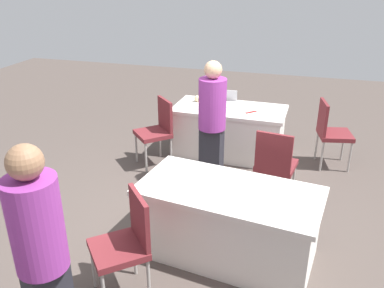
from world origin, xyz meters
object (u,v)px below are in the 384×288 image
Objects in this scene: table_foreground at (229,131)px; person_attendee_browsing at (212,119)px; chair_aisle at (157,128)px; scissors_red at (251,112)px; laptop_silver at (226,102)px; yarn_ball at (197,98)px; table_mid_left at (228,222)px; chair_tucked_left at (275,162)px; chair_near_front at (330,130)px; chair_tucked_right at (126,240)px; person_attendee_standing at (41,251)px.

table_foreground is 1.15m from person_attendee_browsing.
table_foreground is 1.11m from chair_aisle.
person_attendee_browsing is 0.98m from scissors_red.
person_attendee_browsing reaches higher than laptop_silver.
chair_aisle is 0.58× the size of person_attendee_browsing.
chair_aisle is 9.81× the size of yarn_ball.
table_mid_left is 1.15m from chair_tucked_left.
table_foreground is 1.72× the size of chair_aisle.
table_mid_left is at bearing 112.02° from yarn_ball.
chair_tucked_left is 9.80× the size of yarn_ball.
chair_tucked_right is (1.69, 3.09, 0.00)m from chair_near_front.
person_attendee_standing is at bearing 120.91° from chair_tucked_right.
yarn_ball is at bearing -106.04° from chair_near_front.
person_attendee_standing is at bearing 90.82° from yarn_ball.
scissors_red is at bearing -95.50° from chair_near_front.
person_attendee_browsing reaches higher than table_mid_left.
table_mid_left is 1.88× the size of chair_tucked_right.
table_mid_left is 1.10× the size of person_attendee_browsing.
chair_tucked_right is at bearing -40.32° from chair_near_front.
chair_tucked_right is 0.59× the size of person_attendee_browsing.
yarn_ball is (1.98, -0.15, 0.24)m from chair_near_front.
laptop_silver is 3.50× the size of yarn_ball.
person_attendee_browsing reaches higher than chair_tucked_left.
table_mid_left is at bearing 101.36° from table_foreground.
chair_aisle is 1.35m from scissors_red.
table_foreground is at bearing -101.53° from chair_near_front.
table_mid_left is at bearing 97.44° from laptop_silver.
chair_near_front is 9.81× the size of yarn_ball.
table_mid_left is 2.54m from chair_near_front.
person_attendee_standing is 9.50× the size of scissors_red.
scissors_red is (-0.58, -2.97, 0.19)m from chair_tucked_right.
chair_near_front is 2.43m from chair_aisle.
chair_aisle is 5.33× the size of scissors_red.
chair_near_front is (-0.97, -2.34, 0.18)m from table_mid_left.
chair_aisle reaches higher than scissors_red.
table_mid_left is 2.25m from scissors_red.
table_mid_left is at bearing -85.14° from chair_tucked_right.
chair_tucked_left is at bearing -8.70° from person_attendee_browsing.
scissors_red is (-0.42, 0.25, -0.04)m from laptop_silver.
chair_tucked_left is 1.00× the size of chair_tucked_right.
yarn_ball is (0.29, -3.24, 0.23)m from chair_tucked_right.
chair_tucked_right is 5.34× the size of scissors_red.
chair_tucked_left is at bearing -154.25° from chair_aisle.
laptop_silver is at bearing 100.67° from person_attendee_browsing.
chair_near_front is at bearing 175.65° from yarn_ball.
person_attendee_browsing is at bearing 113.78° from yarn_ball.
yarn_ball is at bearing -36.48° from chair_tucked_right.
yarn_ball is at bearing 121.01° from person_attendee_browsing.
scissors_red is at bearing 75.67° from person_attendee_browsing.
chair_aisle is 1.04m from person_attendee_browsing.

